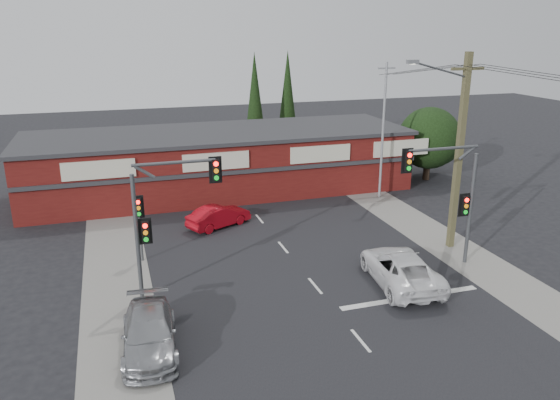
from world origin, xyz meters
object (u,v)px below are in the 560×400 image
object	(u,v)px
red_sedan	(219,216)
utility_pole	(458,147)
shop_building	(220,161)
white_suv	(401,268)
silver_suv	(149,333)

from	to	relation	value
red_sedan	utility_pole	xyz separation A→B (m)	(10.95, -6.67, 4.76)
shop_building	utility_pole	bearing A→B (deg)	-56.24
white_suv	red_sedan	bearing A→B (deg)	-49.63
silver_suv	red_sedan	xyz separation A→B (m)	(4.90, 11.81, -0.05)
red_sedan	shop_building	bearing A→B (deg)	-38.33
red_sedan	white_suv	bearing A→B (deg)	-172.92
silver_suv	utility_pole	size ratio (longest dim) A/B	0.47
red_sedan	utility_pole	bearing A→B (deg)	-147.38
white_suv	utility_pole	xyz separation A→B (m)	(4.59, 3.08, 4.65)
shop_building	utility_pole	size ratio (longest dim) A/B	2.73
red_sedan	utility_pole	size ratio (longest dim) A/B	0.38
red_sedan	shop_building	world-z (taller)	shop_building
silver_suv	red_sedan	world-z (taller)	silver_suv
red_sedan	silver_suv	bearing A→B (deg)	131.41
red_sedan	utility_pole	distance (m)	13.68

